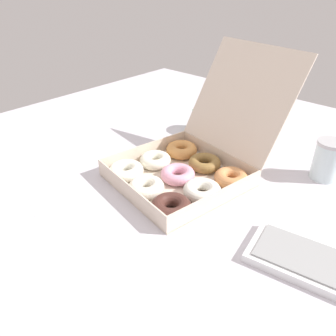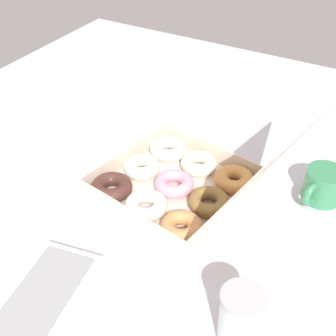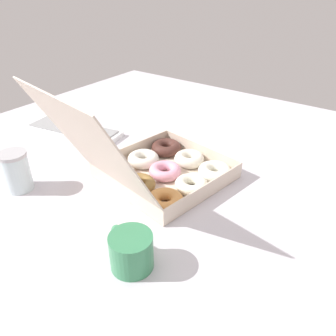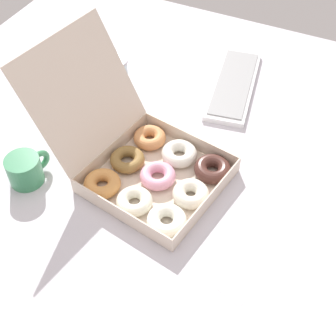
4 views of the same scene
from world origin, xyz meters
The scene contains 6 objects.
ground_plane centered at (0.00, 0.00, -1.00)cm, with size 180.00×180.00×2.00cm, color silver.
donut_box centered at (0.35, 1.27, 3.78)cm, with size 40.86×53.67×34.04cm.
keyboard centered at (47.82, -5.42, 1.06)cm, with size 40.16×19.40×2.20cm.
coffee_mug centered at (-14.78, 31.57, 4.17)cm, with size 12.67×9.34×8.14cm.
glass_jar centered at (30.27, 28.91, 5.95)cm, with size 7.80×7.80×11.80cm.
paper_napkin centered at (-17.70, -30.48, 0.07)cm, with size 12.62×10.73×0.15cm, color white.
Camera 3 is at (-50.44, 67.38, 54.68)cm, focal length 35.00 mm.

